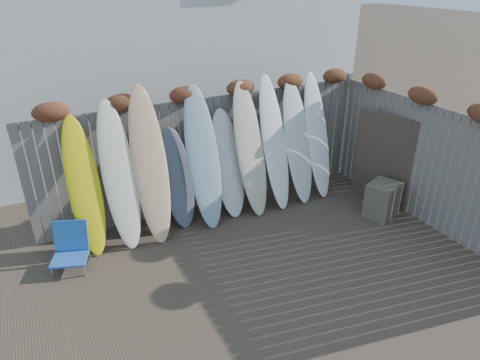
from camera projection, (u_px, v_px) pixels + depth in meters
name	position (u px, v px, depth m)	size (l,w,h in m)	color
ground	(279.00, 277.00, 6.04)	(80.00, 80.00, 0.00)	#493A2D
back_fence	(212.00, 143.00, 7.45)	(6.05, 0.28, 2.24)	slate
right_fence	(430.00, 158.00, 6.96)	(0.28, 4.40, 2.24)	slate
house	(156.00, 2.00, 10.01)	(8.50, 5.50, 6.33)	silver
beach_chair	(70.00, 247.00, 6.18)	(0.63, 0.65, 0.64)	#245BB4
wooden_crate	(382.00, 200.00, 7.43)	(0.53, 0.44, 0.62)	brown
lattice_panel	(383.00, 159.00, 7.69)	(0.05, 1.10, 1.66)	#2E271C
surfboard_0	(84.00, 187.00, 6.28)	(0.47, 0.07, 2.13)	yellow
surfboard_1	(119.00, 176.00, 6.43)	(0.50, 0.07, 2.31)	#EDEBCC
surfboard_2	(150.00, 166.00, 6.57)	(0.53, 0.07, 2.48)	#FAD290
surfboard_3	(177.00, 178.00, 7.02)	(0.52, 0.07, 1.70)	#545967
surfboard_4	(203.00, 158.00, 6.95)	(0.55, 0.07, 2.38)	#88A4B8
surfboard_5	(228.00, 164.00, 7.30)	(0.55, 0.07, 1.90)	silver
surfboard_6	(250.00, 150.00, 7.31)	(0.53, 0.07, 2.35)	beige
surfboard_7	(274.00, 144.00, 7.50)	(0.47, 0.07, 2.41)	white
surfboard_8	(298.00, 143.00, 7.72)	(0.53, 0.07, 2.27)	silver
surfboard_9	(317.00, 136.00, 7.91)	(0.46, 0.07, 2.35)	white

